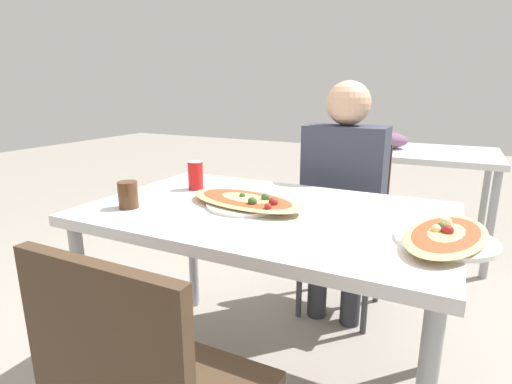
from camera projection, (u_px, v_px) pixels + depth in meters
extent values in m
plane|color=gray|center=(265.00, 378.00, 1.67)|extent=(14.00, 14.00, 0.00)
cube|color=silver|center=(266.00, 214.00, 1.49)|extent=(1.32, 0.83, 0.04)
cylinder|color=#99999E|center=(84.00, 310.00, 1.53)|extent=(0.05, 0.05, 0.70)
cylinder|color=#99999E|center=(193.00, 246.00, 2.16)|extent=(0.05, 0.05, 0.70)
cylinder|color=#99999E|center=(436.00, 296.00, 1.64)|extent=(0.05, 0.05, 0.70)
cube|color=#3F2D1E|center=(343.00, 231.00, 2.09)|extent=(0.40, 0.40, 0.04)
cube|color=#3F2D1E|center=(353.00, 181.00, 2.19)|extent=(0.38, 0.03, 0.42)
cylinder|color=#38383D|center=(366.00, 293.00, 1.93)|extent=(0.03, 0.03, 0.43)
cylinder|color=#38383D|center=(299.00, 279.00, 2.07)|extent=(0.03, 0.03, 0.43)
cylinder|color=#38383D|center=(378.00, 266.00, 2.22)|extent=(0.03, 0.03, 0.43)
cylinder|color=#38383D|center=(319.00, 255.00, 2.37)|extent=(0.03, 0.03, 0.43)
cube|color=#3F2D1E|center=(105.00, 370.00, 0.72)|extent=(0.38, 0.03, 0.42)
cylinder|color=#2D2D38|center=(352.00, 281.00, 2.01)|extent=(0.10, 0.10, 0.47)
cylinder|color=#2D2D38|center=(318.00, 274.00, 2.08)|extent=(0.10, 0.10, 0.47)
cube|color=#333847|center=(344.00, 179.00, 1.99)|extent=(0.39, 0.21, 0.53)
sphere|color=tan|center=(348.00, 103.00, 1.90)|extent=(0.21, 0.21, 0.21)
cylinder|color=white|center=(246.00, 204.00, 1.52)|extent=(0.30, 0.30, 0.01)
ellipsoid|color=#E0AD66|center=(246.00, 200.00, 1.52)|extent=(0.53, 0.33, 0.02)
ellipsoid|color=#B24223|center=(246.00, 198.00, 1.52)|extent=(0.43, 0.27, 0.01)
sphere|color=#335928|center=(265.00, 197.00, 1.49)|extent=(0.03, 0.03, 0.03)
sphere|color=#335928|center=(242.00, 195.00, 1.53)|extent=(0.02, 0.02, 0.02)
sphere|color=maroon|center=(268.00, 207.00, 1.38)|extent=(0.03, 0.03, 0.03)
sphere|color=maroon|center=(273.00, 202.00, 1.43)|extent=(0.03, 0.03, 0.03)
sphere|color=#335928|center=(252.00, 201.00, 1.44)|extent=(0.03, 0.03, 0.03)
cylinder|color=red|center=(196.00, 176.00, 1.76)|extent=(0.07, 0.07, 0.12)
cylinder|color=silver|center=(195.00, 162.00, 1.74)|extent=(0.06, 0.06, 0.00)
cylinder|color=#4C2D19|center=(128.00, 195.00, 1.49)|extent=(0.07, 0.07, 0.10)
cylinder|color=white|center=(446.00, 241.00, 1.16)|extent=(0.28, 0.28, 0.01)
ellipsoid|color=#E0AD66|center=(446.00, 235.00, 1.15)|extent=(0.29, 0.46, 0.02)
ellipsoid|color=#B24223|center=(447.00, 233.00, 1.15)|extent=(0.24, 0.38, 0.01)
sphere|color=#335928|center=(442.00, 227.00, 1.18)|extent=(0.03, 0.03, 0.03)
sphere|color=maroon|center=(448.00, 230.00, 1.15)|extent=(0.03, 0.03, 0.03)
sphere|color=beige|center=(436.00, 229.00, 1.16)|extent=(0.03, 0.03, 0.03)
sphere|color=beige|center=(446.00, 222.00, 1.22)|extent=(0.04, 0.04, 0.04)
cube|color=silver|center=(416.00, 153.00, 2.90)|extent=(1.10, 0.80, 0.04)
ellipsoid|color=#724C6B|center=(385.00, 140.00, 2.97)|extent=(0.32, 0.24, 0.12)
cylinder|color=#99999E|center=(333.00, 205.00, 2.90)|extent=(0.05, 0.05, 0.70)
cylinder|color=#99999E|center=(490.00, 226.00, 2.47)|extent=(0.05, 0.05, 0.70)
cylinder|color=#99999E|center=(355.00, 185.00, 3.51)|extent=(0.05, 0.05, 0.70)
cylinder|color=#99999E|center=(484.00, 198.00, 3.08)|extent=(0.05, 0.05, 0.70)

